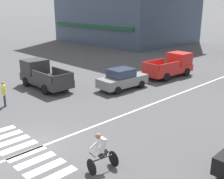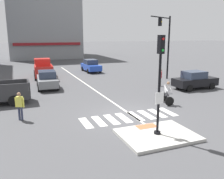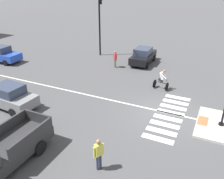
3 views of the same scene
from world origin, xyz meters
name	(u,v)px [view 3 (image 3 of 3)]	position (x,y,z in m)	size (l,w,h in m)	color
ground_plane	(164,114)	(0.00, 0.00, 0.00)	(300.00, 300.00, 0.00)	#474749
traffic_island	(221,126)	(0.00, -3.47, 0.07)	(3.62, 2.76, 0.15)	#B2AFA8
tactile_pad_front	(203,121)	(0.00, -2.43, 0.15)	(1.10, 0.60, 0.01)	#DB5B38
crosswalk_stripe_a	(158,139)	(-2.74, -0.37, 0.00)	(0.44, 1.80, 0.01)	silver
crosswalk_stripe_b	(161,131)	(-1.96, -0.37, 0.00)	(0.44, 1.80, 0.01)	silver
crosswalk_stripe_c	(165,124)	(-1.18, -0.37, 0.00)	(0.44, 1.80, 0.01)	silver
crosswalk_stripe_d	(168,118)	(-0.39, -0.37, 0.00)	(0.44, 1.80, 0.01)	silver
crosswalk_stripe_e	(171,112)	(0.39, -0.37, 0.00)	(0.44, 1.80, 0.01)	silver
crosswalk_stripe_f	(173,107)	(1.18, -0.37, 0.00)	(0.44, 1.80, 0.01)	silver
crosswalk_stripe_g	(176,102)	(1.96, -0.37, 0.00)	(0.44, 1.80, 0.01)	silver
crosswalk_stripe_h	(178,98)	(2.74, -0.37, 0.00)	(0.44, 1.80, 0.01)	silver
lane_centre_line	(45,85)	(0.27, 10.00, 0.00)	(0.14, 28.00, 0.01)	silver
traffic_light_mast	(100,16)	(8.99, 9.42, 4.41)	(3.75, 2.32, 6.83)	black
car_blue_eastbound_distant	(1,54)	(3.17, 18.05, 0.81)	(1.91, 4.13, 1.64)	#2347B7
car_black_cross_right	(143,56)	(8.98, 4.49, 0.81)	(4.13, 1.90, 1.64)	black
car_grey_westbound_far	(9,96)	(-3.57, 9.82, 0.81)	(2.01, 4.19, 1.64)	slate
cyclist	(162,79)	(3.68, 1.15, 0.87)	(0.81, 1.17, 1.68)	black
pedestrian_at_curb_left	(99,152)	(-6.14, 1.50, 0.98)	(0.49, 0.36, 1.67)	#2D334C
pedestrian_waiting_far_side	(115,58)	(6.65, 6.57, 0.98)	(0.40, 0.45, 1.67)	#6B6051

